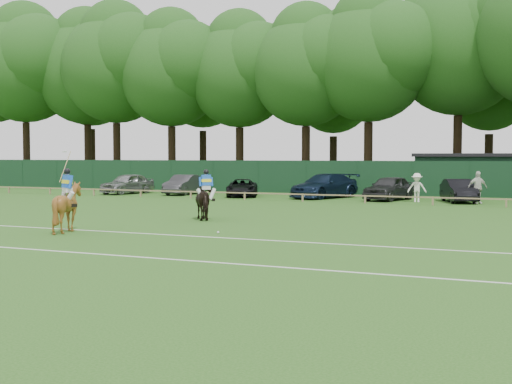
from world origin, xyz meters
The scene contains 19 objects.
ground centered at (0.00, 0.00, 0.00)m, with size 160.00×160.00×0.00m, color #1E4C14.
horse_dark centered at (-2.75, 4.80, 0.85)m, with size 0.92×2.02×1.70m, color black.
horse_chestnut centered at (-5.09, -1.76, 0.94)m, with size 1.52×1.71×1.88m, color brown.
sedan_silver centered at (-18.07, 20.82, 0.78)m, with size 1.83×4.55×1.55m, color #939598.
sedan_grey centered at (-13.71, 21.71, 0.73)m, with size 1.55×4.43×1.46m, color #333336.
suv_black centered at (-8.63, 21.08, 0.62)m, with size 2.04×4.43×1.23m, color black.
sedan_navy centered at (-2.87, 21.93, 0.82)m, with size 2.30×5.67×1.64m, color #111F35.
hatch_grey centered at (1.66, 21.40, 0.79)m, with size 1.88×4.66×1.59m, color #2E2E30.
estate_black centered at (6.02, 21.27, 0.71)m, with size 1.51×4.34×1.43m, color black.
spectator_left centered at (3.60, 20.51, 0.89)m, with size 1.15×0.66×1.79m, color white.
spectator_mid centered at (7.21, 20.32, 0.97)m, with size 1.14×0.48×1.95m, color silver.
rider_dark centered at (-2.74, 4.79, 1.61)m, with size 0.80×0.72×1.41m.
rider_chestnut centered at (-5.10, -1.77, 1.76)m, with size 0.88×0.80×2.05m.
polo_ball centered at (0.25, 0.14, 0.04)m, with size 0.09×0.09×0.09m, color silver.
pitch_lines centered at (0.00, -3.50, 0.01)m, with size 60.00×5.10×0.01m.
pitch_rail centered at (0.00, 18.00, 0.45)m, with size 62.10×0.10×0.50m.
perimeter_fence centered at (0.00, 27.00, 1.25)m, with size 92.08×0.08×2.50m.
utility_shed centered at (6.00, 30.00, 1.54)m, with size 8.40×4.40×3.04m.
tree_row centered at (2.00, 35.00, 0.00)m, with size 96.00×12.00×21.00m, color #26561C, non-canonical shape.
Camera 1 is at (11.72, -22.14, 2.86)m, focal length 48.00 mm.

